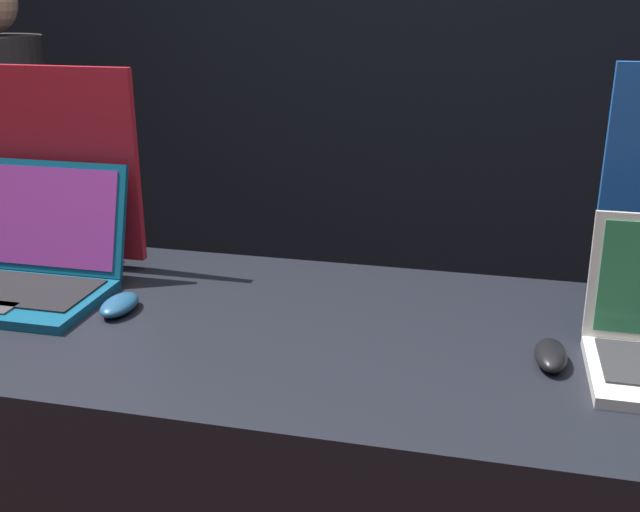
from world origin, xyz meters
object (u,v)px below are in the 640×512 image
Objects in this scene: laptop_front at (27,265)px; promo_stand_front at (65,173)px; person_bystander at (15,219)px; mouse_front at (120,305)px; mouse_back at (551,355)px.

promo_stand_front is at bearing 90.00° from laptop_front.
person_bystander is (-0.62, 0.64, -0.34)m from promo_stand_front.
laptop_front is 0.22× the size of person_bystander.
mouse_front is at bearing -44.79° from promo_stand_front.
promo_stand_front is (0.00, 0.18, 0.16)m from laptop_front.
promo_stand_front is 3.96× the size of mouse_back.
laptop_front is 3.17× the size of mouse_back.
person_bystander reaches higher than mouse_front.
promo_stand_front is 0.28× the size of person_bystander.
person_bystander is (-1.71, 0.91, -0.14)m from mouse_back.
person_bystander is at bearing 151.78° from mouse_back.
promo_stand_front reaches higher than laptop_front.
laptop_front reaches higher than mouse_front.
person_bystander is at bearing 134.33° from mouse_front.
person_bystander reaches higher than laptop_front.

